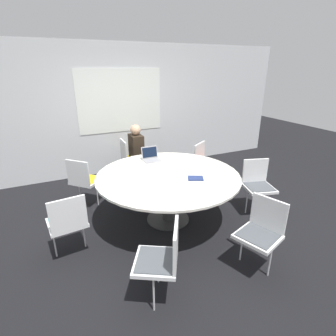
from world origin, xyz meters
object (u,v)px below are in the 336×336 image
chair_1 (84,178)px  spiral_notebook (196,178)px  laptop (151,157)px  chair_0 (130,156)px  person_0 (137,150)px  chair_3 (162,256)px  chair_5 (258,182)px  chair_4 (261,229)px  chair_2 (67,220)px  chair_6 (205,161)px

chair_1 → spiral_notebook: 1.90m
laptop → spiral_notebook: size_ratio=1.13×
chair_0 → person_0: bearing=19.0°
chair_3 → chair_5: (2.09, 0.95, 0.00)m
chair_4 → spiral_notebook: bearing=-5.1°
chair_2 → laptop: 1.75m
chair_1 → chair_0: bearing=82.1°
chair_0 → chair_1: size_ratio=1.00×
chair_4 → person_0: (-0.49, 2.88, 0.20)m
chair_1 → laptop: size_ratio=2.97×
chair_6 → person_0: 1.35m
chair_0 → chair_3: same height
chair_5 → spiral_notebook: (-1.14, 0.04, 0.26)m
chair_2 → person_0: (1.49, 1.75, 0.20)m
chair_4 → chair_0: bearing=-8.5°
chair_2 → chair_4: bearing=-36.1°
chair_3 → chair_5: size_ratio=1.00×
chair_3 → chair_6: (1.87, 2.14, 0.00)m
chair_3 → chair_4: bearing=-63.0°
chair_1 → person_0: person_0 is taller
chair_6 → chair_0: bearing=-69.3°
chair_1 → chair_6: same height
chair_5 → chair_1: bearing=-12.0°
chair_3 → chair_6: 2.84m
chair_0 → laptop: 1.11m
chair_0 → chair_4: bearing=11.4°
chair_4 → chair_3: bearing=68.3°
chair_0 → person_0: (0.08, -0.24, 0.20)m
chair_2 → chair_3: bearing=-60.4°
chair_4 → chair_6: size_ratio=1.00×
chair_4 → spiral_notebook: chair_4 is taller
laptop → spiral_notebook: laptop is taller
chair_0 → chair_4: size_ratio=1.00×
laptop → chair_3: bearing=-107.8°
chair_2 → laptop: bearing=26.1°
chair_5 → spiral_notebook: bearing=14.7°
chair_2 → chair_3: (0.77, -1.07, 0.00)m
chair_1 → spiral_notebook: size_ratio=3.35×
chair_0 → chair_1: same height
chair_2 → person_0: 2.30m
person_0 → spiral_notebook: person_0 is taller
chair_3 → chair_6: size_ratio=1.00×
chair_4 → laptop: size_ratio=2.97×
chair_6 → person_0: (-1.15, 0.68, 0.20)m
chair_4 → chair_6: (0.66, 2.21, 0.00)m
chair_2 → person_0: person_0 is taller
chair_4 → person_0: bearing=-9.1°
chair_1 → chair_5: bearing=17.3°
chair_3 → person_0: (0.72, 2.82, 0.20)m
chair_6 → chair_4: bearing=40.8°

